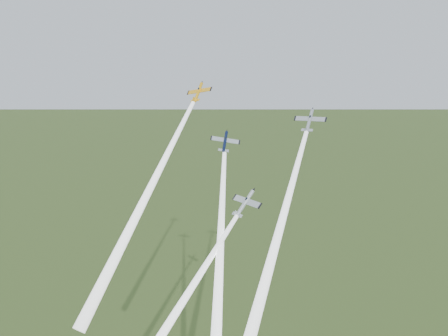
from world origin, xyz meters
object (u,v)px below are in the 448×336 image
plane_navy (225,141)px  plane_silver_right (310,120)px  plane_yellow (198,92)px  plane_silver_low (245,203)px

plane_navy → plane_silver_right: size_ratio=0.94×
plane_yellow → plane_silver_right: size_ratio=0.99×
plane_silver_right → plane_silver_low: plane_silver_right is taller
plane_yellow → plane_silver_low: bearing=-32.9°
plane_navy → plane_silver_right: bearing=-9.7°
plane_silver_right → plane_silver_low: (-9.43, -14.67, -16.64)m
plane_silver_right → plane_silver_low: size_ratio=0.88×
plane_navy → plane_silver_right: (19.08, 4.09, 5.59)m
plane_yellow → plane_silver_low: (19.93, -17.01, -21.68)m
plane_yellow → plane_navy: bearing=-24.5°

